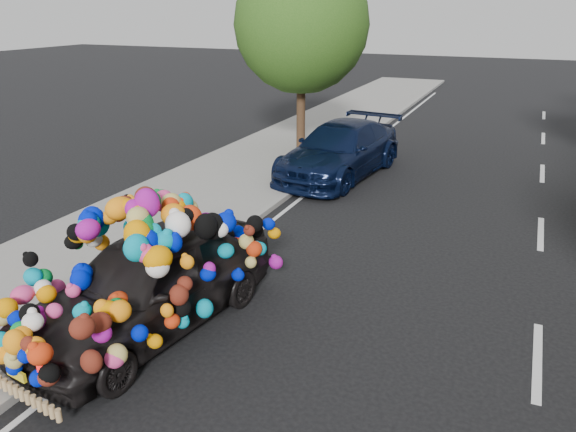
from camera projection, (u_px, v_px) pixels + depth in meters
name	position (u px, v px, depth m)	size (l,w,h in m)	color
ground	(296.00, 308.00, 9.06)	(100.00, 100.00, 0.00)	black
sidewalk	(87.00, 260.00, 10.64)	(4.00, 60.00, 0.12)	gray
kerb	(174.00, 278.00, 9.91)	(0.15, 60.00, 0.13)	gray
lane_markings	(537.00, 360.00, 7.72)	(6.00, 50.00, 0.01)	silver
tree_near_sidewalk	(302.00, 25.00, 17.21)	(4.20, 4.20, 6.13)	#332114
plush_art_car	(148.00, 260.00, 8.19)	(2.79, 4.83, 2.13)	black
navy_sedan	(340.00, 150.00, 15.86)	(2.08, 5.12, 1.49)	black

